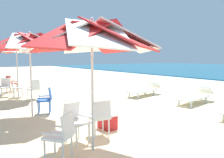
{
  "coord_description": "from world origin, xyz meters",
  "views": [
    {
      "loc": [
        4.19,
        -4.73,
        1.87
      ],
      "look_at": [
        -2.8,
        0.38,
        1.0
      ],
      "focal_mm": 35.5,
      "sensor_mm": 36.0,
      "label": 1
    }
  ],
  "objects_px": {
    "beach_umbrella_1": "(30,43)",
    "beach_umbrella_2": "(16,48)",
    "plastic_chair_3": "(46,99)",
    "sun_lounger_2": "(144,90)",
    "plastic_chair_0": "(75,119)",
    "plastic_chair_2": "(62,134)",
    "plastic_chair_4": "(6,86)",
    "beach_umbrella_0": "(92,38)",
    "plastic_chair_5": "(34,88)",
    "cooler_box": "(107,121)",
    "sun_lounger_1": "(195,96)",
    "plastic_chair_7": "(10,83)",
    "plastic_chair_1": "(100,115)",
    "plastic_chair_6": "(16,87)"
  },
  "relations": [
    {
      "from": "plastic_chair_2",
      "to": "plastic_chair_6",
      "type": "xyz_separation_m",
      "value": [
        -7.16,
        0.86,
        0.0
      ]
    },
    {
      "from": "plastic_chair_0",
      "to": "plastic_chair_2",
      "type": "height_order",
      "value": "same"
    },
    {
      "from": "beach_umbrella_1",
      "to": "plastic_chair_7",
      "type": "height_order",
      "value": "beach_umbrella_1"
    },
    {
      "from": "plastic_chair_0",
      "to": "plastic_chair_5",
      "type": "distance_m",
      "value": 5.61
    },
    {
      "from": "plastic_chair_0",
      "to": "plastic_chair_7",
      "type": "bearing_deg",
      "value": 177.34
    },
    {
      "from": "sun_lounger_1",
      "to": "cooler_box",
      "type": "bearing_deg",
      "value": -83.51
    },
    {
      "from": "beach_umbrella_1",
      "to": "plastic_chair_7",
      "type": "xyz_separation_m",
      "value": [
        -5.72,
        0.54,
        -1.78
      ]
    },
    {
      "from": "plastic_chair_1",
      "to": "sun_lounger_2",
      "type": "height_order",
      "value": "plastic_chair_1"
    },
    {
      "from": "plastic_chair_2",
      "to": "plastic_chair_3",
      "type": "height_order",
      "value": "same"
    },
    {
      "from": "beach_umbrella_0",
      "to": "beach_umbrella_2",
      "type": "distance_m",
      "value": 6.62
    },
    {
      "from": "cooler_box",
      "to": "sun_lounger_2",
      "type": "bearing_deg",
      "value": 125.08
    },
    {
      "from": "plastic_chair_2",
      "to": "plastic_chair_6",
      "type": "distance_m",
      "value": 7.21
    },
    {
      "from": "plastic_chair_0",
      "to": "sun_lounger_1",
      "type": "distance_m",
      "value": 5.87
    },
    {
      "from": "beach_umbrella_1",
      "to": "cooler_box",
      "type": "bearing_deg",
      "value": 27.41
    },
    {
      "from": "plastic_chair_0",
      "to": "plastic_chair_3",
      "type": "height_order",
      "value": "same"
    },
    {
      "from": "plastic_chair_4",
      "to": "plastic_chair_6",
      "type": "bearing_deg",
      "value": 32.04
    },
    {
      "from": "sun_lounger_2",
      "to": "plastic_chair_7",
      "type": "bearing_deg",
      "value": -135.51
    },
    {
      "from": "plastic_chair_7",
      "to": "sun_lounger_1",
      "type": "xyz_separation_m",
      "value": [
        7.55,
        5.42,
        -0.22
      ]
    },
    {
      "from": "plastic_chair_4",
      "to": "plastic_chair_6",
      "type": "xyz_separation_m",
      "value": [
        0.55,
        0.35,
        0.0
      ]
    },
    {
      "from": "plastic_chair_4",
      "to": "plastic_chair_5",
      "type": "xyz_separation_m",
      "value": [
        1.49,
        0.87,
        0.0
      ]
    },
    {
      "from": "plastic_chair_2",
      "to": "plastic_chair_7",
      "type": "relative_size",
      "value": 1.0
    },
    {
      "from": "beach_umbrella_1",
      "to": "plastic_chair_2",
      "type": "bearing_deg",
      "value": -7.72
    },
    {
      "from": "plastic_chair_0",
      "to": "plastic_chair_2",
      "type": "relative_size",
      "value": 1.0
    },
    {
      "from": "plastic_chair_2",
      "to": "plastic_chair_3",
      "type": "distance_m",
      "value": 3.59
    },
    {
      "from": "beach_umbrella_1",
      "to": "plastic_chair_3",
      "type": "xyz_separation_m",
      "value": [
        -0.11,
        0.5,
        -1.78
      ]
    },
    {
      "from": "sun_lounger_1",
      "to": "plastic_chair_2",
      "type": "bearing_deg",
      "value": -76.73
    },
    {
      "from": "plastic_chair_5",
      "to": "plastic_chair_4",
      "type": "bearing_deg",
      "value": -149.69
    },
    {
      "from": "plastic_chair_5",
      "to": "sun_lounger_1",
      "type": "xyz_separation_m",
      "value": [
        4.71,
        5.03,
        -0.22
      ]
    },
    {
      "from": "beach_umbrella_0",
      "to": "plastic_chair_4",
      "type": "xyz_separation_m",
      "value": [
        -7.67,
        -0.16,
        -1.73
      ]
    },
    {
      "from": "plastic_chair_3",
      "to": "sun_lounger_2",
      "type": "relative_size",
      "value": 0.39
    },
    {
      "from": "plastic_chair_6",
      "to": "sun_lounger_1",
      "type": "bearing_deg",
      "value": 44.55
    },
    {
      "from": "plastic_chair_0",
      "to": "plastic_chair_3",
      "type": "relative_size",
      "value": 1.0
    },
    {
      "from": "beach_umbrella_1",
      "to": "beach_umbrella_2",
      "type": "xyz_separation_m",
      "value": [
        -3.32,
        0.37,
        -0.03
      ]
    },
    {
      "from": "plastic_chair_5",
      "to": "plastic_chair_7",
      "type": "xyz_separation_m",
      "value": [
        -2.85,
        -0.39,
        0.0
      ]
    },
    {
      "from": "sun_lounger_2",
      "to": "sun_lounger_1",
      "type": "bearing_deg",
      "value": 9.91
    },
    {
      "from": "plastic_chair_3",
      "to": "beach_umbrella_0",
      "type": "bearing_deg",
      "value": -4.68
    },
    {
      "from": "sun_lounger_1",
      "to": "cooler_box",
      "type": "relative_size",
      "value": 4.41
    },
    {
      "from": "plastic_chair_3",
      "to": "plastic_chair_6",
      "type": "relative_size",
      "value": 1.0
    },
    {
      "from": "plastic_chair_0",
      "to": "cooler_box",
      "type": "height_order",
      "value": "plastic_chair_0"
    },
    {
      "from": "beach_umbrella_0",
      "to": "plastic_chair_5",
      "type": "xyz_separation_m",
      "value": [
        -6.18,
        0.71,
        -1.73
      ]
    },
    {
      "from": "beach_umbrella_1",
      "to": "plastic_chair_7",
      "type": "distance_m",
      "value": 6.02
    },
    {
      "from": "plastic_chair_0",
      "to": "plastic_chair_7",
      "type": "xyz_separation_m",
      "value": [
        -8.4,
        0.39,
        0.0
      ]
    },
    {
      "from": "plastic_chair_1",
      "to": "plastic_chair_3",
      "type": "distance_m",
      "value": 2.85
    },
    {
      "from": "beach_umbrella_0",
      "to": "sun_lounger_2",
      "type": "bearing_deg",
      "value": 126.7
    },
    {
      "from": "plastic_chair_2",
      "to": "cooler_box",
      "type": "xyz_separation_m",
      "value": [
        -0.97,
        1.68,
        -0.3
      ]
    },
    {
      "from": "plastic_chair_0",
      "to": "plastic_chair_5",
      "type": "xyz_separation_m",
      "value": [
        -5.56,
        0.78,
        0.0
      ]
    },
    {
      "from": "plastic_chair_4",
      "to": "sun_lounger_2",
      "type": "xyz_separation_m",
      "value": [
        3.71,
        5.47,
        -0.22
      ]
    },
    {
      "from": "plastic_chair_2",
      "to": "plastic_chair_7",
      "type": "distance_m",
      "value": 9.12
    },
    {
      "from": "beach_umbrella_1",
      "to": "plastic_chair_3",
      "type": "distance_m",
      "value": 1.86
    },
    {
      "from": "plastic_chair_1",
      "to": "sun_lounger_1",
      "type": "distance_m",
      "value": 5.26
    }
  ]
}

